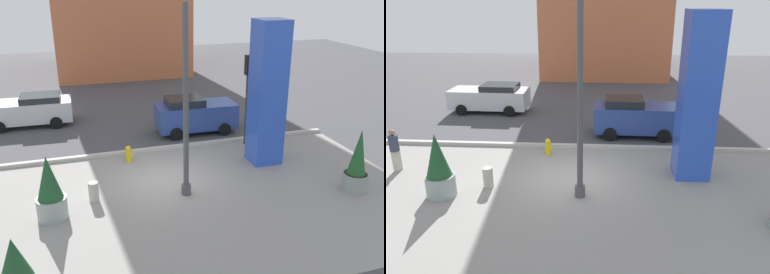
# 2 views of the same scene
# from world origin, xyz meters

# --- Properties ---
(ground_plane) EXTENTS (60.00, 60.00, 0.00)m
(ground_plane) POSITION_xyz_m (0.00, 4.00, 0.00)
(ground_plane) COLOR #47474C
(plaza_pavement) EXTENTS (18.00, 10.00, 0.02)m
(plaza_pavement) POSITION_xyz_m (0.00, -2.00, 0.00)
(plaza_pavement) COLOR gray
(plaza_pavement) RESTS_ON ground_plane
(curb_strip) EXTENTS (18.00, 0.24, 0.16)m
(curb_strip) POSITION_xyz_m (0.00, 3.12, 0.08)
(curb_strip) COLOR #B7B2A8
(curb_strip) RESTS_ON ground_plane
(lamp_post) EXTENTS (0.44, 0.44, 7.17)m
(lamp_post) POSITION_xyz_m (0.46, -1.32, 3.50)
(lamp_post) COLOR #4C4C51
(lamp_post) RESTS_ON ground_plane
(art_pillar_blue) EXTENTS (1.24, 1.24, 6.07)m
(art_pillar_blue) POSITION_xyz_m (4.56, 0.61, 3.03)
(art_pillar_blue) COLOR blue
(art_pillar_blue) RESTS_ON ground_plane
(potted_plant_curbside) EXTENTS (1.00, 1.00, 2.26)m
(potted_plant_curbside) POSITION_xyz_m (-4.28, -1.60, 1.02)
(potted_plant_curbside) COLOR gray
(potted_plant_curbside) RESTS_ON ground_plane
(fire_hydrant) EXTENTS (0.36, 0.26, 0.75)m
(fire_hydrant) POSITION_xyz_m (-1.13, 2.22, 0.37)
(fire_hydrant) COLOR gold
(fire_hydrant) RESTS_ON ground_plane
(concrete_bollard) EXTENTS (0.36, 0.36, 0.75)m
(concrete_bollard) POSITION_xyz_m (-2.87, -0.86, 0.38)
(concrete_bollard) COLOR #B2ADA3
(concrete_bollard) RESTS_ON ground_plane
(traffic_light_far_side) EXTENTS (0.28, 0.42, 4.31)m
(traffic_light_far_side) POSITION_xyz_m (4.59, 2.66, 2.91)
(traffic_light_far_side) COLOR #333833
(traffic_light_far_side) RESTS_ON ground_plane
(car_intersection) EXTENTS (4.12, 2.08, 1.89)m
(car_intersection) POSITION_xyz_m (2.78, 5.03, 0.96)
(car_intersection) COLOR #2D4793
(car_intersection) RESTS_ON ground_plane
(car_far_lane) EXTENTS (4.61, 2.19, 1.67)m
(car_far_lane) POSITION_xyz_m (-5.48, 8.67, 0.87)
(car_far_lane) COLOR silver
(car_far_lane) RESTS_ON ground_plane
(pedestrian_by_curb) EXTENTS (0.44, 0.44, 1.71)m
(pedestrian_by_curb) POSITION_xyz_m (-6.82, 0.24, 0.95)
(pedestrian_by_curb) COLOR #B2AD9E
(pedestrian_by_curb) RESTS_ON ground_plane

